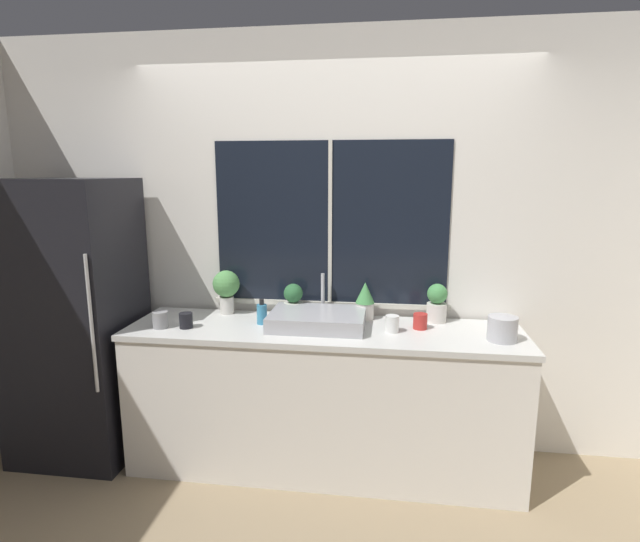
# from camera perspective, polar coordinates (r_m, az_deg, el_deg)

# --- Properties ---
(ground_plane) EXTENTS (14.00, 14.00, 0.00)m
(ground_plane) POSITION_cam_1_polar(r_m,az_deg,el_deg) (3.16, -0.45, -24.07)
(ground_plane) COLOR #937F60
(wall_back) EXTENTS (8.00, 0.09, 2.70)m
(wall_back) POSITION_cam_1_polar(r_m,az_deg,el_deg) (3.28, 1.24, 2.91)
(wall_back) COLOR silver
(wall_back) RESTS_ON ground_plane
(wall_left) EXTENTS (0.06, 7.00, 2.70)m
(wall_left) POSITION_cam_1_polar(r_m,az_deg,el_deg) (4.85, -24.88, 4.57)
(wall_left) COLOR silver
(wall_left) RESTS_ON ground_plane
(wall_right) EXTENTS (0.06, 7.00, 2.70)m
(wall_right) POSITION_cam_1_polar(r_m,az_deg,el_deg) (4.48, 32.52, 3.38)
(wall_right) COLOR silver
(wall_right) RESTS_ON ground_plane
(counter) EXTENTS (2.37, 0.62, 0.90)m
(counter) POSITION_cam_1_polar(r_m,az_deg,el_deg) (3.19, 0.35, -14.28)
(counter) COLOR white
(counter) RESTS_ON ground_plane
(refrigerator) EXTENTS (0.73, 0.66, 1.79)m
(refrigerator) POSITION_cam_1_polar(r_m,az_deg,el_deg) (3.56, -26.24, -5.11)
(refrigerator) COLOR black
(refrigerator) RESTS_ON ground_plane
(sink) EXTENTS (0.57, 0.46, 0.28)m
(sink) POSITION_cam_1_polar(r_m,az_deg,el_deg) (3.04, -0.28, -5.50)
(sink) COLOR #ADADB2
(sink) RESTS_ON counter
(potted_plant_far_left) EXTENTS (0.18, 0.18, 0.29)m
(potted_plant_far_left) POSITION_cam_1_polar(r_m,az_deg,el_deg) (3.34, -10.66, -1.80)
(potted_plant_far_left) COLOR silver
(potted_plant_far_left) RESTS_ON counter
(potted_plant_center_left) EXTENTS (0.12, 0.12, 0.21)m
(potted_plant_center_left) POSITION_cam_1_polar(r_m,az_deg,el_deg) (3.24, -3.07, -3.33)
(potted_plant_center_left) COLOR silver
(potted_plant_center_left) RESTS_ON counter
(potted_plant_center_right) EXTENTS (0.12, 0.12, 0.24)m
(potted_plant_center_right) POSITION_cam_1_polar(r_m,az_deg,el_deg) (3.19, 5.17, -3.32)
(potted_plant_center_right) COLOR silver
(potted_plant_center_right) RESTS_ON counter
(potted_plant_far_right) EXTENTS (0.12, 0.12, 0.24)m
(potted_plant_far_right) POSITION_cam_1_polar(r_m,az_deg,el_deg) (3.20, 13.21, -3.56)
(potted_plant_far_right) COLOR silver
(potted_plant_far_right) RESTS_ON counter
(soap_bottle) EXTENTS (0.06, 0.06, 0.16)m
(soap_bottle) POSITION_cam_1_polar(r_m,az_deg,el_deg) (3.10, -6.66, -4.86)
(soap_bottle) COLOR teal
(soap_bottle) RESTS_ON counter
(mug_black) EXTENTS (0.08, 0.08, 0.09)m
(mug_black) POSITION_cam_1_polar(r_m,az_deg,el_deg) (3.12, -15.07, -5.48)
(mug_black) COLOR black
(mug_black) RESTS_ON counter
(mug_red) EXTENTS (0.08, 0.08, 0.09)m
(mug_red) POSITION_cam_1_polar(r_m,az_deg,el_deg) (3.05, 11.38, -5.65)
(mug_red) COLOR #B72D28
(mug_red) RESTS_ON counter
(mug_grey) EXTENTS (0.09, 0.09, 0.10)m
(mug_grey) POSITION_cam_1_polar(r_m,az_deg,el_deg) (3.16, -17.79, -5.32)
(mug_grey) COLOR gray
(mug_grey) RESTS_ON counter
(mug_white) EXTENTS (0.08, 0.08, 0.10)m
(mug_white) POSITION_cam_1_polar(r_m,az_deg,el_deg) (2.96, 8.24, -6.00)
(mug_white) COLOR white
(mug_white) RESTS_ON counter
(kettle) EXTENTS (0.16, 0.16, 0.15)m
(kettle) POSITION_cam_1_polar(r_m,az_deg,el_deg) (2.96, 20.13, -6.10)
(kettle) COLOR #B2B2B7
(kettle) RESTS_ON counter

